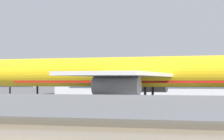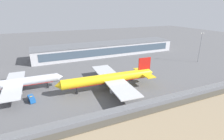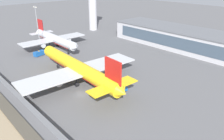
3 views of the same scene
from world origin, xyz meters
name	(u,v)px [view 1 (image 1 of 3)]	position (x,y,z in m)	size (l,w,h in m)	color
ground_plane	(181,112)	(0.00, 0.00, 0.00)	(500.00, 500.00, 0.00)	#565659
shoreline_seawall	(155,124)	(0.00, -20.50, 0.25)	(320.00, 3.00, 0.50)	#474238
perimeter_fence	(163,109)	(0.00, -16.00, 1.38)	(280.00, 0.10, 2.76)	slate
cargo_jet_yellow	(134,73)	(-7.58, 4.58, 5.39)	(50.30, 43.35, 14.14)	yellow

